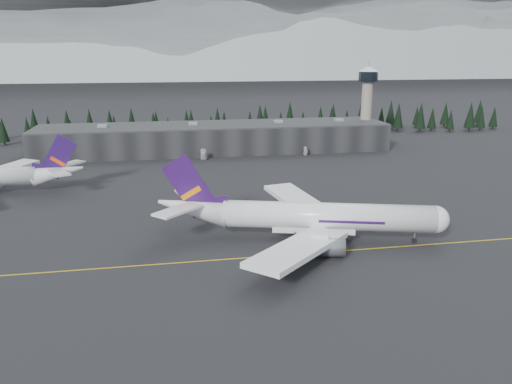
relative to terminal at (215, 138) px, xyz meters
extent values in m
plane|color=black|center=(0.00, -125.00, -6.30)|extent=(1400.00, 1400.00, 0.00)
cube|color=gold|center=(0.00, -127.00, -6.29)|extent=(400.00, 0.40, 0.02)
cube|color=black|center=(0.00, 0.00, -0.30)|extent=(160.00, 30.00, 12.00)
cube|color=#333335|center=(0.00, 0.00, 6.00)|extent=(160.00, 30.00, 0.60)
cylinder|color=gray|center=(75.00, 3.00, 9.70)|extent=(5.20, 5.20, 32.00)
cylinder|color=black|center=(75.00, 3.00, 26.95)|extent=(9.20, 9.20, 4.50)
cone|color=silver|center=(75.00, 3.00, 30.40)|extent=(10.00, 10.00, 2.00)
cube|color=black|center=(0.00, 37.00, 1.20)|extent=(360.00, 20.00, 15.00)
cylinder|color=white|center=(15.03, -119.41, -0.21)|extent=(50.81, 20.36, 6.64)
sphere|color=white|center=(39.52, -126.40, -0.21)|extent=(6.64, 6.64, 6.64)
cone|color=white|center=(-16.91, -110.31, 0.79)|extent=(19.71, 11.49, 9.62)
cube|color=white|center=(13.35, -101.09, -1.98)|extent=(15.16, 32.19, 2.84)
cylinder|color=gray|center=(18.07, -108.77, -3.86)|extent=(8.08, 6.02, 4.21)
cube|color=white|center=(3.94, -134.10, -1.98)|extent=(27.90, 28.49, 2.84)
cylinder|color=gray|center=(12.00, -130.06, -3.86)|extent=(8.08, 6.02, 4.21)
cube|color=#2E104E|center=(-17.45, -110.15, 6.43)|extent=(13.64, 4.38, 16.49)
cube|color=orange|center=(-17.23, -110.21, 4.77)|extent=(5.36, 2.08, 4.06)
cube|color=white|center=(-17.22, -103.31, 2.34)|extent=(7.80, 13.03, 0.55)
cube|color=white|center=(-20.87, -116.09, 2.34)|extent=(12.22, 12.05, 0.55)
cylinder|color=black|center=(35.26, -125.18, -4.64)|extent=(0.55, 0.55, 3.32)
cylinder|color=black|center=(8.94, -112.50, -4.64)|extent=(0.55, 0.55, 3.32)
cylinder|color=black|center=(6.21, -122.08, -4.64)|extent=(0.55, 0.55, 3.32)
cone|color=silver|center=(-58.01, -60.95, 0.22)|extent=(17.58, 7.58, 8.85)
cube|color=silver|center=(-81.00, -43.09, -2.33)|extent=(22.38, 28.38, 2.61)
cube|color=#25104B|center=(-57.51, -61.00, 5.42)|extent=(12.90, 1.63, 15.17)
cube|color=#DC3F0C|center=(-57.71, -60.98, 3.89)|extent=(5.00, 1.00, 3.74)
cube|color=silver|center=(-56.52, -67.22, 1.65)|extent=(8.89, 12.09, 0.51)
cube|color=silver|center=(-55.45, -55.04, 1.65)|extent=(10.18, 11.81, 0.51)
imported|color=silver|center=(-7.12, -19.53, -5.60)|extent=(2.49, 5.09, 1.39)
imported|color=silver|center=(38.65, -18.17, -5.58)|extent=(4.53, 3.30, 1.44)
camera|label=1|loc=(-22.96, -229.46, 38.17)|focal=35.00mm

